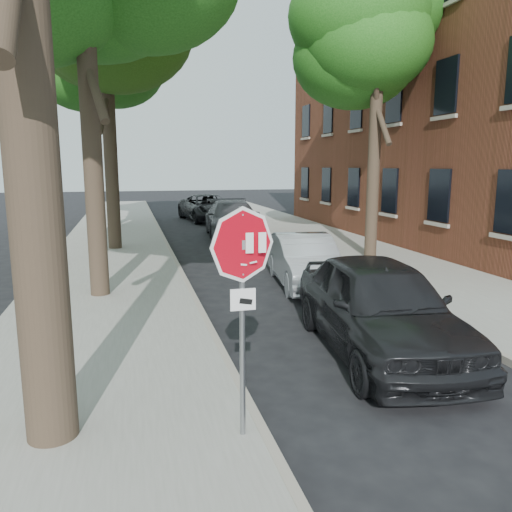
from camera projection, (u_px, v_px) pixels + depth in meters
The scene contains 14 objects.
ground at pixel (300, 435), 5.91m from camera, with size 120.00×120.00×0.00m, color black.
sidewalk_left at pixel (111, 259), 16.73m from camera, with size 4.00×55.00×0.12m, color gray.
sidewalk_right at pixel (345, 249), 18.80m from camera, with size 4.00×55.00×0.12m, color gray.
curb_left at pixel (173, 256), 17.23m from camera, with size 0.12×55.00×0.13m, color #9E9384.
curb_right at pixel (294, 251), 18.30m from camera, with size 0.12×55.00×0.13m, color #9E9384.
apartment_building at pixel (504, 59), 21.30m from camera, with size 12.20×20.20×15.30m.
stop_sign at pixel (243, 279), 5.36m from camera, with size 0.76×0.34×2.61m.
tree_mid_b at pixel (103, 24), 17.35m from camera, with size 5.88×5.46×10.36m.
tree_far at pixel (104, 80), 24.08m from camera, with size 5.29×4.91×9.33m.
tree_right at pixel (377, 35), 15.71m from camera, with size 5.29×4.91×9.33m.
car_a at pixel (379, 306), 8.39m from camera, with size 1.94×4.81×1.64m, color black.
car_b at pixel (305, 261), 13.18m from camera, with size 1.43×4.11×1.35m, color #AEB2B7.
car_c at pixel (233, 219), 22.09m from camera, with size 2.26×5.55×1.61m, color #444448.
car_d at pixel (208, 208), 28.78m from camera, with size 2.50×5.43×1.51m, color black.
Camera 1 is at (-1.86, -5.13, 3.15)m, focal length 35.00 mm.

